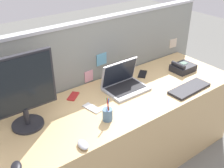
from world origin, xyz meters
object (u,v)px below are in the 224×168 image
Objects in this scene: desktop_monitor at (21,89)px; laptop at (123,83)px; desk_phone at (183,67)px; computer_mouse_right_hand at (16,167)px; cell_phone_white_slab at (92,108)px; cell_phone_black_slab at (142,74)px; computer_mouse_left_hand at (83,145)px; keyboard_main at (189,89)px; cell_phone_red_case at (73,96)px; pen_cup at (108,114)px.

laptop is at bearing -0.75° from desktop_monitor.
computer_mouse_right_hand is at bearing -171.30° from desk_phone.
laptop reaches higher than cell_phone_white_slab.
desktop_monitor is at bearing 176.50° from desk_phone.
desktop_monitor is at bearing -124.74° from cell_phone_black_slab.
computer_mouse_left_hand is (0.39, -0.06, 0.00)m from computer_mouse_right_hand.
computer_mouse_right_hand is 0.70m from cell_phone_white_slab.
laptop is at bearing 138.81° from keyboard_main.
desktop_monitor is 3.39× the size of cell_phone_white_slab.
laptop is 1.08m from computer_mouse_right_hand.
laptop is at bearing -111.99° from cell_phone_black_slab.
laptop reaches higher than computer_mouse_right_hand.
laptop reaches higher than computer_mouse_left_hand.
desktop_monitor is 5.09× the size of computer_mouse_right_hand.
desktop_monitor is 2.43× the size of desk_phone.
keyboard_main is at bearing -22.70° from cell_phone_black_slab.
laptop is 3.42× the size of computer_mouse_left_hand.
keyboard_main is 1.45m from computer_mouse_right_hand.
desktop_monitor is at bearing 179.25° from laptop.
computer_mouse_left_hand is at bearing 10.48° from computer_mouse_right_hand.
computer_mouse_left_hand is 0.41m from cell_phone_white_slab.
cell_phone_white_slab is 1.19× the size of cell_phone_red_case.
cell_phone_red_case is at bearing 161.12° from laptop.
desk_phone is at bearing -3.50° from desktop_monitor.
computer_mouse_right_hand is 0.79× the size of cell_phone_red_case.
cell_phone_white_slab is (-0.80, 0.25, -0.01)m from keyboard_main.
cell_phone_white_slab is (-0.37, -0.09, -0.05)m from laptop.
pen_cup is (0.67, 0.06, 0.03)m from computer_mouse_right_hand.
cell_phone_red_case is at bearing 56.77° from computer_mouse_right_hand.
computer_mouse_right_hand is at bearing -174.46° from pen_cup.
desk_phone reaches higher than cell_phone_black_slab.
computer_mouse_right_hand is (-1.68, -0.26, -0.02)m from desk_phone.
laptop is 2.28× the size of cell_phone_white_slab.
cell_phone_white_slab and cell_phone_red_case have the same top height.
cell_phone_white_slab is at bearing -179.26° from desk_phone.
desktop_monitor reaches higher than computer_mouse_left_hand.
cell_phone_black_slab is at bearing 46.64° from cell_phone_red_case.
desk_phone is at bearing 47.77° from keyboard_main.
cell_phone_white_slab is at bearing 93.56° from pen_cup.
cell_phone_black_slab is at bearing 28.74° from pen_cup.
keyboard_main is 1.07m from computer_mouse_left_hand.
cell_phone_red_case is (-0.70, 0.05, 0.00)m from cell_phone_black_slab.
desk_phone is 0.39m from cell_phone_black_slab.
desktop_monitor is 0.48m from computer_mouse_right_hand.
pen_cup reaches higher than keyboard_main.
cell_phone_black_slab is at bearing 154.17° from desk_phone.
keyboard_main is 3.88× the size of computer_mouse_left_hand.
computer_mouse_right_hand is at bearing 177.59° from keyboard_main.
pen_cup is 0.75m from cell_phone_black_slab.
cell_phone_red_case is at bearing 71.43° from computer_mouse_left_hand.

